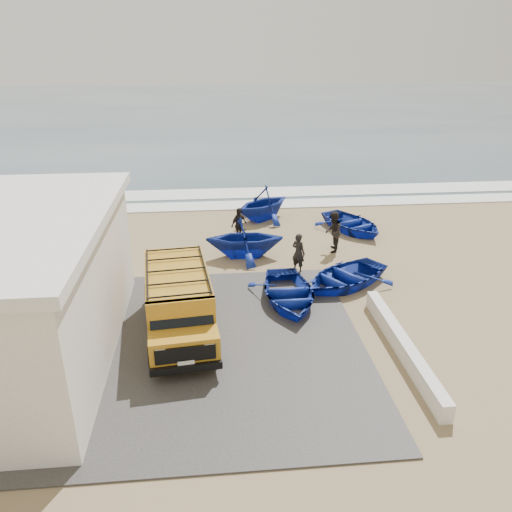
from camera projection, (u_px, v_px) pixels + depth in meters
name	position (u px, v px, depth m)	size (l,w,h in m)	color
ground	(229.00, 312.00, 17.13)	(160.00, 160.00, 0.00)	#947C56
slab	(166.00, 347.00, 15.11)	(12.00, 10.00, 0.05)	#413E3C
ocean	(210.00, 109.00, 68.32)	(180.00, 88.00, 0.01)	#385166
surf_line	(219.00, 206.00, 28.08)	(180.00, 1.60, 0.06)	white
surf_wash	(218.00, 194.00, 30.37)	(180.00, 2.20, 0.04)	white
parapet	(403.00, 346.00, 14.71)	(0.35, 6.00, 0.55)	silver
van	(179.00, 301.00, 15.47)	(2.45, 5.13, 2.12)	#C3861D
boat_near_left	(288.00, 293.00, 17.59)	(2.66, 3.73, 0.77)	#132C9C
boat_near_right	(345.00, 276.00, 18.83)	(2.68, 3.76, 0.78)	#132C9C
boat_mid_left	(245.00, 238.00, 21.19)	(2.83, 3.28, 1.73)	#132C9C
boat_mid_right	(352.00, 223.00, 24.29)	(2.68, 3.76, 0.78)	#132C9C
boat_far_left	(263.00, 203.00, 25.67)	(2.89, 3.35, 1.77)	#132C9C
fisherman_front	(298.00, 253.00, 19.84)	(0.59, 0.39, 1.62)	black
fisherman_middle	(333.00, 232.00, 21.74)	(0.88, 0.69, 1.81)	black
fisherman_back	(239.00, 225.00, 22.89)	(0.94, 0.39, 1.60)	black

